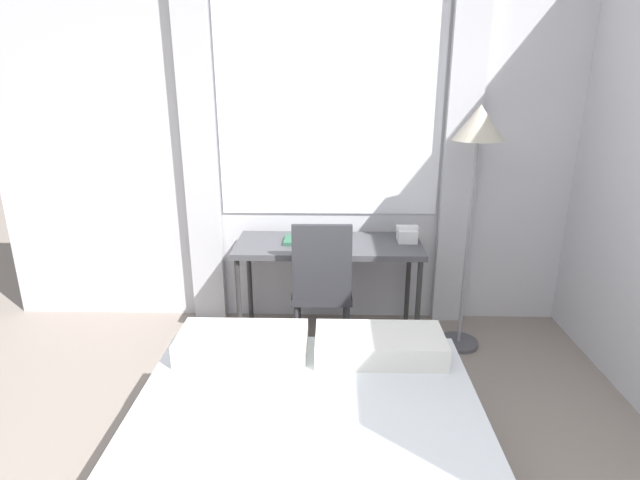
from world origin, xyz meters
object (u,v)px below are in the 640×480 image
at_px(desk, 328,251).
at_px(book, 305,240).
at_px(standing_lamp, 477,149).
at_px(telephone, 407,234).
at_px(desk_chair, 322,283).

bearing_deg(desk, book, 173.64).
bearing_deg(standing_lamp, desk, 172.68).
relative_size(telephone, book, 0.51).
xyz_separation_m(standing_lamp, telephone, (-0.38, 0.17, -0.62)).
relative_size(desk, telephone, 8.55).
bearing_deg(desk, desk_chair, -99.73).
relative_size(desk_chair, telephone, 6.29).
bearing_deg(standing_lamp, desk_chair, -172.86).
height_order(desk, desk_chair, desk_chair).
bearing_deg(standing_lamp, telephone, 156.22).
distance_m(desk_chair, standing_lamp, 1.32).
height_order(desk, telephone, telephone).
relative_size(standing_lamp, telephone, 10.98).
bearing_deg(book, standing_lamp, -7.18).
bearing_deg(desk_chair, desk, 79.15).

